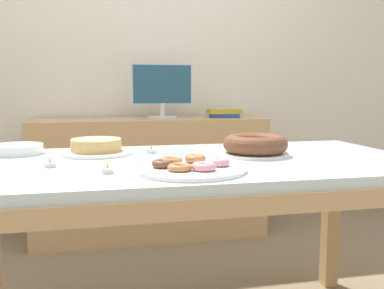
{
  "coord_description": "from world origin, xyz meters",
  "views": [
    {
      "loc": [
        -0.35,
        -1.57,
        1.04
      ],
      "look_at": [
        -0.0,
        -0.02,
        0.83
      ],
      "focal_mm": 40.0,
      "sensor_mm": 36.0,
      "label": 1
    }
  ],
  "objects_px": {
    "cake_chocolate_round": "(96,147)",
    "cake_golden_bundt": "(255,145)",
    "pastry_platter": "(190,167)",
    "book_stack": "(224,113)",
    "computer_monitor": "(162,91)",
    "tealight_left_edge": "(108,170)",
    "tealight_near_cakes": "(151,151)",
    "plate_stack": "(17,149)",
    "tealight_centre": "(50,164)"
  },
  "relations": [
    {
      "from": "cake_chocolate_round",
      "to": "cake_golden_bundt",
      "type": "distance_m",
      "value": 0.65
    },
    {
      "from": "pastry_platter",
      "to": "book_stack",
      "type": "bearing_deg",
      "value": 69.52
    },
    {
      "from": "computer_monitor",
      "to": "book_stack",
      "type": "bearing_deg",
      "value": 0.18
    },
    {
      "from": "book_stack",
      "to": "pastry_platter",
      "type": "relative_size",
      "value": 0.64
    },
    {
      "from": "pastry_platter",
      "to": "tealight_left_edge",
      "type": "bearing_deg",
      "value": 175.89
    },
    {
      "from": "book_stack",
      "to": "cake_golden_bundt",
      "type": "distance_m",
      "value": 1.36
    },
    {
      "from": "pastry_platter",
      "to": "tealight_near_cakes",
      "type": "bearing_deg",
      "value": 100.4
    },
    {
      "from": "plate_stack",
      "to": "pastry_platter",
      "type": "bearing_deg",
      "value": -39.38
    },
    {
      "from": "computer_monitor",
      "to": "tealight_left_edge",
      "type": "xyz_separation_m",
      "value": [
        -0.41,
        -1.57,
        -0.24
      ]
    },
    {
      "from": "book_stack",
      "to": "cake_golden_bundt",
      "type": "height_order",
      "value": "book_stack"
    },
    {
      "from": "book_stack",
      "to": "cake_chocolate_round",
      "type": "bearing_deg",
      "value": -127.89
    },
    {
      "from": "tealight_near_cakes",
      "to": "tealight_left_edge",
      "type": "xyz_separation_m",
      "value": [
        -0.19,
        -0.4,
        0.0
      ]
    },
    {
      "from": "pastry_platter",
      "to": "tealight_near_cakes",
      "type": "distance_m",
      "value": 0.42
    },
    {
      "from": "cake_chocolate_round",
      "to": "plate_stack",
      "type": "distance_m",
      "value": 0.33
    },
    {
      "from": "pastry_platter",
      "to": "plate_stack",
      "type": "distance_m",
      "value": 0.8
    },
    {
      "from": "tealight_near_cakes",
      "to": "pastry_platter",
      "type": "bearing_deg",
      "value": -79.6
    },
    {
      "from": "book_stack",
      "to": "plate_stack",
      "type": "distance_m",
      "value": 1.63
    },
    {
      "from": "pastry_platter",
      "to": "plate_stack",
      "type": "height_order",
      "value": "pastry_platter"
    },
    {
      "from": "computer_monitor",
      "to": "plate_stack",
      "type": "bearing_deg",
      "value": -125.43
    },
    {
      "from": "cake_golden_bundt",
      "to": "tealight_near_cakes",
      "type": "distance_m",
      "value": 0.43
    },
    {
      "from": "computer_monitor",
      "to": "cake_chocolate_round",
      "type": "relative_size",
      "value": 1.4
    },
    {
      "from": "book_stack",
      "to": "tealight_centre",
      "type": "xyz_separation_m",
      "value": [
        -1.05,
        -1.42,
        -0.08
      ]
    },
    {
      "from": "tealight_centre",
      "to": "cake_chocolate_round",
      "type": "bearing_deg",
      "value": 60.22
    },
    {
      "from": "tealight_near_cakes",
      "to": "tealight_left_edge",
      "type": "bearing_deg",
      "value": -115.39
    },
    {
      "from": "cake_golden_bundt",
      "to": "book_stack",
      "type": "bearing_deg",
      "value": 78.6
    },
    {
      "from": "pastry_platter",
      "to": "tealight_left_edge",
      "type": "xyz_separation_m",
      "value": [
        -0.26,
        0.02,
        -0.0
      ]
    },
    {
      "from": "cake_golden_bundt",
      "to": "cake_chocolate_round",
      "type": "bearing_deg",
      "value": 163.96
    },
    {
      "from": "cake_golden_bundt",
      "to": "tealight_centre",
      "type": "xyz_separation_m",
      "value": [
        -0.78,
        -0.09,
        -0.03
      ]
    },
    {
      "from": "computer_monitor",
      "to": "tealight_near_cakes",
      "type": "xyz_separation_m",
      "value": [
        -0.22,
        -1.17,
        -0.24
      ]
    },
    {
      "from": "cake_chocolate_round",
      "to": "plate_stack",
      "type": "bearing_deg",
      "value": 168.07
    },
    {
      "from": "pastry_platter",
      "to": "tealight_centre",
      "type": "distance_m",
      "value": 0.49
    },
    {
      "from": "book_stack",
      "to": "tealight_left_edge",
      "type": "xyz_separation_m",
      "value": [
        -0.86,
        -1.57,
        -0.08
      ]
    },
    {
      "from": "cake_chocolate_round",
      "to": "cake_golden_bundt",
      "type": "height_order",
      "value": "cake_golden_bundt"
    },
    {
      "from": "cake_golden_bundt",
      "to": "plate_stack",
      "type": "bearing_deg",
      "value": 165.34
    },
    {
      "from": "computer_monitor",
      "to": "plate_stack",
      "type": "height_order",
      "value": "computer_monitor"
    },
    {
      "from": "computer_monitor",
      "to": "tealight_near_cakes",
      "type": "bearing_deg",
      "value": -100.81
    },
    {
      "from": "cake_chocolate_round",
      "to": "tealight_left_edge",
      "type": "distance_m",
      "value": 0.42
    },
    {
      "from": "pastry_platter",
      "to": "tealight_centre",
      "type": "bearing_deg",
      "value": 159.54
    },
    {
      "from": "plate_stack",
      "to": "book_stack",
      "type": "bearing_deg",
      "value": 41.67
    },
    {
      "from": "computer_monitor",
      "to": "tealight_left_edge",
      "type": "height_order",
      "value": "computer_monitor"
    },
    {
      "from": "tealight_centre",
      "to": "tealight_near_cakes",
      "type": "relative_size",
      "value": 1.0
    },
    {
      "from": "pastry_platter",
      "to": "tealight_left_edge",
      "type": "relative_size",
      "value": 9.23
    },
    {
      "from": "computer_monitor",
      "to": "book_stack",
      "type": "distance_m",
      "value": 0.47
    },
    {
      "from": "cake_chocolate_round",
      "to": "pastry_platter",
      "type": "distance_m",
      "value": 0.53
    },
    {
      "from": "pastry_platter",
      "to": "tealight_centre",
      "type": "relative_size",
      "value": 9.23
    },
    {
      "from": "tealight_centre",
      "to": "tealight_left_edge",
      "type": "relative_size",
      "value": 1.0
    },
    {
      "from": "pastry_platter",
      "to": "tealight_centre",
      "type": "xyz_separation_m",
      "value": [
        -0.46,
        0.17,
        -0.0
      ]
    },
    {
      "from": "book_stack",
      "to": "tealight_near_cakes",
      "type": "distance_m",
      "value": 1.36
    },
    {
      "from": "tealight_left_edge",
      "to": "cake_golden_bundt",
      "type": "bearing_deg",
      "value": 22.34
    },
    {
      "from": "book_stack",
      "to": "cake_chocolate_round",
      "type": "relative_size",
      "value": 0.77
    }
  ]
}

